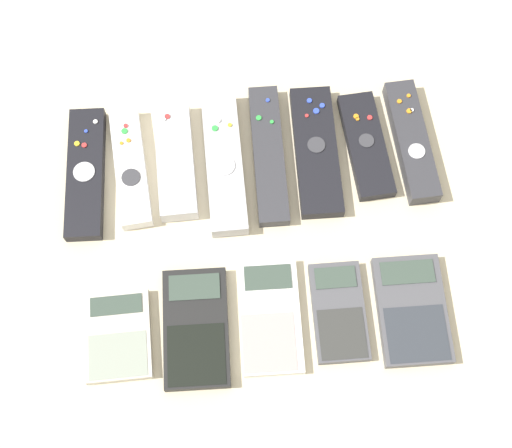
{
  "coord_description": "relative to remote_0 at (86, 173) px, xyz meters",
  "views": [
    {
      "loc": [
        -0.04,
        -0.32,
        0.92
      ],
      "look_at": [
        0.0,
        0.03,
        0.01
      ],
      "focal_mm": 50.0,
      "sensor_mm": 36.0,
      "label": 1
    }
  ],
  "objects": [
    {
      "name": "remote_7",
      "position": [
        0.47,
        0.0,
        0.0
      ],
      "size": [
        0.05,
        0.19,
        0.03
      ],
      "rotation": [
        0.0,
        0.0,
        0.04
      ],
      "color": "#333338",
      "rests_on": "ground_plane"
    },
    {
      "name": "remote_4",
      "position": [
        0.26,
        0.0,
        -0.0
      ],
      "size": [
        0.05,
        0.22,
        0.02
      ],
      "rotation": [
        0.0,
        0.0,
        -0.03
      ],
      "color": "#333338",
      "rests_on": "ground_plane"
    },
    {
      "name": "calculator_1",
      "position": [
        0.14,
        -0.24,
        -0.0
      ],
      "size": [
        0.09,
        0.16,
        0.02
      ],
      "rotation": [
        0.0,
        0.0,
        -0.04
      ],
      "color": "black",
      "rests_on": "ground_plane"
    },
    {
      "name": "ground_plane",
      "position": [
        0.23,
        -0.13,
        -0.01
      ],
      "size": [
        3.0,
        3.0,
        0.0
      ],
      "primitive_type": "plane",
      "color": "beige"
    },
    {
      "name": "remote_6",
      "position": [
        0.4,
        0.0,
        -0.0
      ],
      "size": [
        0.06,
        0.17,
        0.02
      ],
      "rotation": [
        0.0,
        0.0,
        0.05
      ],
      "color": "black",
      "rests_on": "ground_plane"
    },
    {
      "name": "calculator_2",
      "position": [
        0.24,
        -0.23,
        -0.0
      ],
      "size": [
        0.08,
        0.16,
        0.02
      ],
      "rotation": [
        0.0,
        0.0,
        -0.04
      ],
      "color": "silver",
      "rests_on": "ground_plane"
    },
    {
      "name": "remote_1",
      "position": [
        0.06,
        0.0,
        0.0
      ],
      "size": [
        0.05,
        0.18,
        0.02
      ],
      "rotation": [
        0.0,
        0.0,
        0.07
      ],
      "color": "white",
      "rests_on": "ground_plane"
    },
    {
      "name": "remote_0",
      "position": [
        0.0,
        0.0,
        0.0
      ],
      "size": [
        0.06,
        0.2,
        0.02
      ],
      "rotation": [
        0.0,
        0.0,
        -0.05
      ],
      "color": "black",
      "rests_on": "ground_plane"
    },
    {
      "name": "calculator_3",
      "position": [
        0.33,
        -0.23,
        -0.0
      ],
      "size": [
        0.07,
        0.13,
        0.02
      ],
      "rotation": [
        0.0,
        0.0,
        -0.03
      ],
      "color": "#4C4C51",
      "rests_on": "ground_plane"
    },
    {
      "name": "remote_3",
      "position": [
        0.2,
        -0.0,
        0.0
      ],
      "size": [
        0.05,
        0.22,
        0.03
      ],
      "rotation": [
        0.0,
        0.0,
        -0.01
      ],
      "color": "#B7B7BC",
      "rests_on": "ground_plane"
    },
    {
      "name": "remote_5",
      "position": [
        0.33,
        0.0,
        0.0
      ],
      "size": [
        0.07,
        0.2,
        0.02
      ],
      "rotation": [
        0.0,
        0.0,
        -0.03
      ],
      "color": "black",
      "rests_on": "ground_plane"
    },
    {
      "name": "calculator_0",
      "position": [
        0.04,
        -0.24,
        -0.0
      ],
      "size": [
        0.08,
        0.12,
        0.02
      ],
      "rotation": [
        0.0,
        0.0,
        0.0
      ],
      "color": "beige",
      "rests_on": "ground_plane"
    },
    {
      "name": "calculator_4",
      "position": [
        0.42,
        -0.24,
        -0.0
      ],
      "size": [
        0.09,
        0.15,
        0.02
      ],
      "rotation": [
        0.0,
        0.0,
        -0.03
      ],
      "color": "#4C4C51",
      "rests_on": "ground_plane"
    },
    {
      "name": "remote_2",
      "position": [
        0.13,
        0.01,
        0.0
      ],
      "size": [
        0.05,
        0.18,
        0.03
      ],
      "rotation": [
        0.0,
        0.0,
        0.01
      ],
      "color": "silver",
      "rests_on": "ground_plane"
    }
  ]
}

